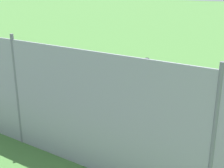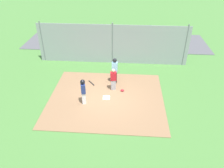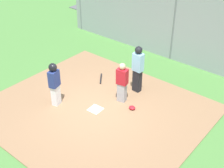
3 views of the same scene
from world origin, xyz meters
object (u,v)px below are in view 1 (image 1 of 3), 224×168
Objects in this scene: runner at (146,74)px; catcher_mask at (83,93)px; catcher at (92,80)px; home_plate at (113,93)px; baseball_bat at (116,111)px; umpire at (77,81)px.

catcher_mask is at bearing 17.72° from runner.
catcher reaches higher than catcher_mask.
catcher is (-0.37, -1.03, 0.79)m from home_plate.
catcher is 2.06× the size of baseball_bat.
runner reaches higher than baseball_bat.
catcher_mask is at bearing 62.85° from catcher.
umpire is 7.76× the size of catcher_mask.
runner reaches higher than catcher.
catcher reaches higher than baseball_bat.
runner is (1.68, 1.66, 0.15)m from catcher.
home_plate is 2.20m from umpire.
baseball_bat is 3.13× the size of catcher_mask.
umpire is 2.48× the size of baseball_bat.
baseball_bat is (1.22, -1.68, 0.02)m from home_plate.
runner reaches higher than catcher_mask.
catcher_mask is (-2.29, -1.48, -0.88)m from runner.
runner is at bearing -29.94° from umpire.
home_plate is 0.28× the size of catcher.
runner is 2.87m from catcher_mask.
umpire is 1.90m from baseball_bat.
runner is 2.20× the size of baseball_bat.
umpire reaches higher than catcher_mask.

